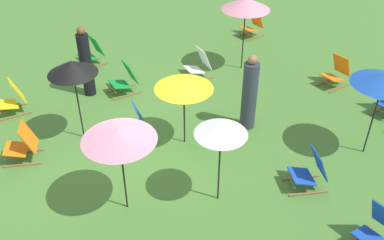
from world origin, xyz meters
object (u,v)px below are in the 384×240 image
object	(u,v)px
umbrella_0	(221,128)
umbrella_2	(246,4)
deckchair_5	(378,229)
umbrella_5	(184,82)
deckchair_12	(199,65)
deckchair_10	(134,124)
umbrella_4	(119,135)
deckchair_1	(13,99)
deckchair_4	(310,171)
deckchair_6	(92,52)
person_0	(249,95)
deckchair_3	(337,72)
umbrella_3	(72,67)
deckchair_9	(125,79)
deckchair_7	(253,25)
deckchair_8	(23,145)
umbrella_1	(384,79)

from	to	relation	value
umbrella_0	umbrella_2	distance (m)	5.19
deckchair_5	umbrella_5	size ratio (longest dim) A/B	0.51
deckchair_12	deckchair_10	bearing A→B (deg)	-55.56
deckchair_10	umbrella_4	size ratio (longest dim) A/B	0.48
deckchair_1	deckchair_4	distance (m)	6.90
deckchair_5	deckchair_12	world-z (taller)	same
deckchair_1	deckchair_10	size ratio (longest dim) A/B	1.00
deckchair_6	person_0	size ratio (longest dim) A/B	0.47
umbrella_4	deckchair_12	bearing A→B (deg)	138.77
deckchair_3	umbrella_3	size ratio (longest dim) A/B	0.45
deckchair_5	deckchair_10	bearing A→B (deg)	-162.24
deckchair_9	deckchair_10	world-z (taller)	same
deckchair_7	deckchair_12	distance (m)	3.24
deckchair_12	deckchair_6	bearing A→B (deg)	-131.93
deckchair_3	deckchair_7	xyz separation A→B (m)	(-3.61, -0.30, 0.00)
umbrella_2	deckchair_6	bearing A→B (deg)	-118.42
deckchair_8	deckchair_1	bearing A→B (deg)	-164.27
deckchair_3	umbrella_0	size ratio (longest dim) A/B	0.48
umbrella_5	person_0	world-z (taller)	person_0
deckchair_5	deckchair_12	bearing A→B (deg)	168.65
deckchair_5	umbrella_5	xyz separation A→B (m)	(-3.85, -1.65, 1.12)
deckchair_3	deckchair_6	bearing A→B (deg)	-135.47
deckchair_7	umbrella_1	distance (m)	6.31
deckchair_7	deckchair_8	xyz separation A→B (m)	(3.27, -7.48, 0.00)
deckchair_7	deckchair_8	size ratio (longest dim) A/B	0.97
deckchair_5	deckchair_12	xyz separation A→B (m)	(-6.28, -0.11, 0.00)
deckchair_12	umbrella_2	bearing A→B (deg)	86.56
deckchair_9	umbrella_2	distance (m)	3.67
deckchair_10	umbrella_5	size ratio (longest dim) A/B	0.51
deckchair_1	deckchair_9	xyz separation A→B (m)	(0.25, 2.67, 0.00)
deckchair_8	deckchair_7	bearing A→B (deg)	130.27
deckchair_10	umbrella_1	distance (m)	5.09
deckchair_3	deckchair_7	size ratio (longest dim) A/B	0.99
deckchair_5	deckchair_12	size ratio (longest dim) A/B	1.01
deckchair_3	deckchair_10	distance (m)	5.52
deckchair_5	umbrella_3	xyz separation A→B (m)	(-4.96, -3.58, 1.35)
deckchair_7	umbrella_4	distance (m)	8.22
deckchair_9	umbrella_3	xyz separation A→B (m)	(1.43, -1.44, 1.35)
deckchair_12	umbrella_3	bearing A→B (deg)	-71.38
deckchair_6	umbrella_3	world-z (taller)	umbrella_3
umbrella_1	deckchair_4	bearing A→B (deg)	-78.89
umbrella_4	umbrella_3	bearing A→B (deg)	-175.28
deckchair_3	deckchair_4	size ratio (longest dim) A/B	0.96
deckchair_7	deckchair_3	bearing A→B (deg)	-7.24
deckchair_5	umbrella_1	xyz separation A→B (m)	(-1.92, 1.62, 1.38)
deckchair_3	deckchair_7	world-z (taller)	same
umbrella_4	deckchair_1	bearing A→B (deg)	-160.73
deckchair_9	umbrella_1	size ratio (longest dim) A/B	0.45
deckchair_3	deckchair_6	world-z (taller)	same
deckchair_7	person_0	size ratio (longest dim) A/B	0.47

